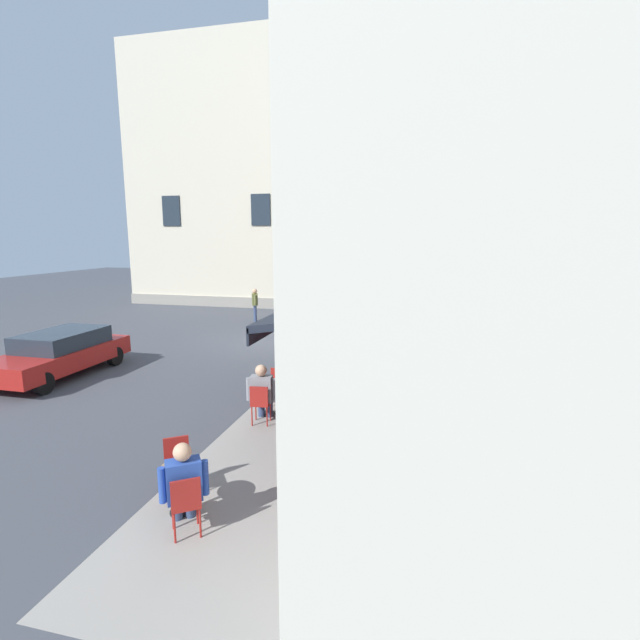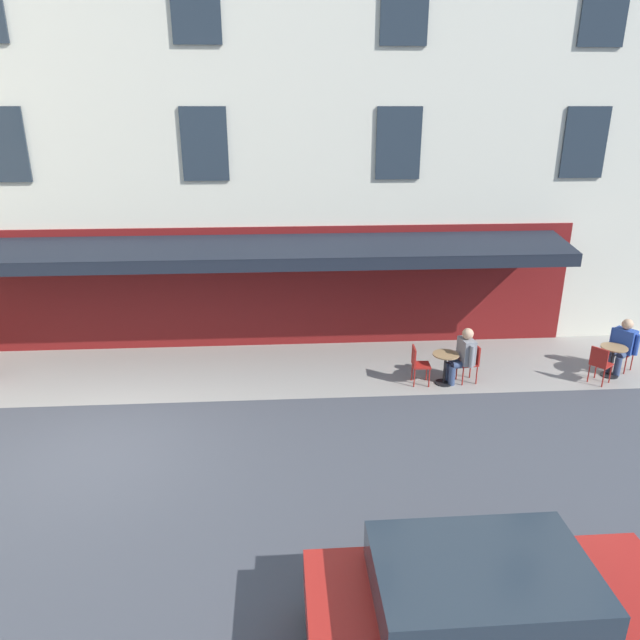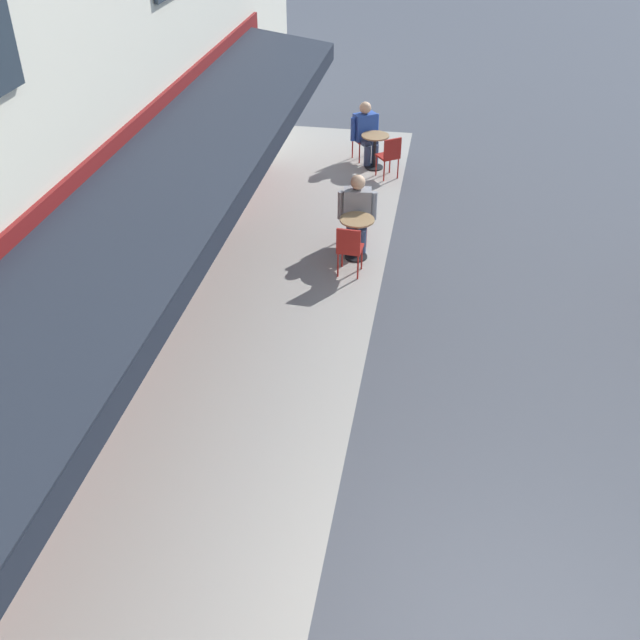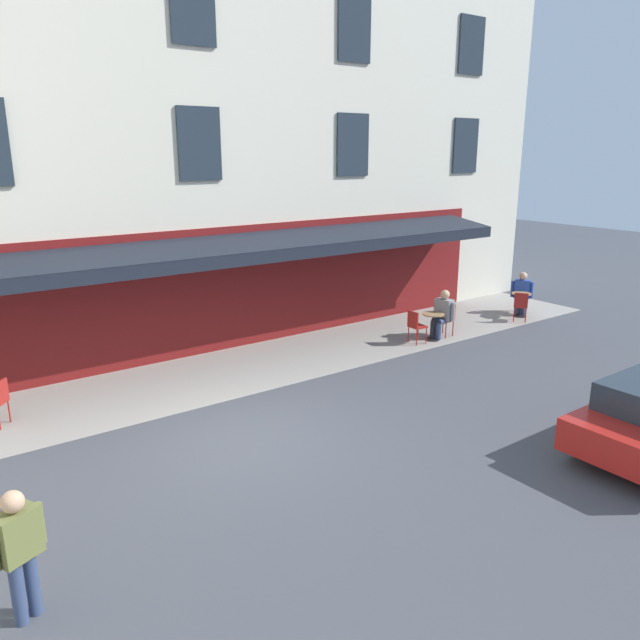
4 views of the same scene
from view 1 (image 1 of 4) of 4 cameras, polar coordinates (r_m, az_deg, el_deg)
name	(u,v)px [view 1 (image 1 of 4)]	position (r m, az deg, el deg)	size (l,w,h in m)	color
ground_plane	(274,342)	(18.52, -5.56, -2.70)	(70.00, 70.00, 0.00)	#42444C
sidewalk_cafe_terrace	(343,371)	(14.61, 2.85, -6.21)	(20.50, 3.20, 0.01)	gray
cafe_building_facade	(595,90)	(13.85, 30.37, 22.90)	(20.00, 10.70, 15.00)	beige
corner_building_facade	(288,182)	(31.66, -3.88, 16.36)	(10.12, 17.00, 15.00)	beige
back_alley_steps	(405,314)	(23.97, 10.23, 0.76)	(2.40, 1.75, 0.60)	gray
cafe_table_near_entrance	(267,394)	(11.17, -6.48, -8.90)	(0.60, 0.60, 0.75)	black
cafe_chair_red_facing_street	(260,401)	(10.58, -7.27, -9.73)	(0.45, 0.45, 0.91)	maroon
cafe_chair_red_by_window	(277,384)	(11.71, -5.23, -7.69)	(0.42, 0.42, 0.91)	maroon
cafe_table_mid_terrace	(380,317)	(21.46, 7.24, 0.41)	(0.60, 0.60, 0.75)	black
cafe_chair_red_kerbside	(369,317)	(21.03, 5.98, 0.38)	(0.56, 0.56, 0.91)	maroon
cafe_chair_red_under_awning	(388,314)	(21.96, 8.22, 0.76)	(0.55, 0.55, 0.91)	maroon
cafe_table_streetside	(182,482)	(7.76, -16.41, -18.34)	(0.60, 0.60, 0.75)	black
cafe_chair_red_back_row	(177,460)	(8.30, -16.89, -15.96)	(0.56, 0.56, 0.91)	maroon
cafe_chair_red_near_door	(186,501)	(7.18, -15.96, -20.30)	(0.56, 0.56, 0.91)	maroon
seated_patron_in_blue	(184,482)	(7.29, -16.20, -18.37)	(0.66, 0.64, 1.33)	navy
seated_companion_in_grey	(262,391)	(10.72, -7.01, -8.52)	(0.60, 0.69, 1.34)	navy
walking_pedestrian_in_olive	(255,302)	(23.04, -7.89, 2.16)	(0.60, 0.43, 1.59)	navy
no_parking_sign	(282,279)	(25.39, -4.60, 4.95)	(0.11, 0.59, 2.60)	black
potted_plant_by_steps	(405,310)	(24.04, 10.25, 1.24)	(0.47, 0.47, 0.81)	brown
potted_plant_entrance_right	(400,311)	(23.20, 9.63, 1.04)	(0.54, 0.54, 0.81)	#4C4C51
potted_plant_under_sign	(388,307)	(24.11, 8.27, 1.58)	(0.57, 0.57, 0.96)	#4C4C51
potted_plant_mid_terrace	(371,313)	(23.23, 6.21, 0.82)	(0.45, 0.45, 0.70)	#2D2D33
parked_car_red	(60,353)	(15.95, -29.01, -3.48)	(4.31, 1.83, 1.33)	#A81E19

